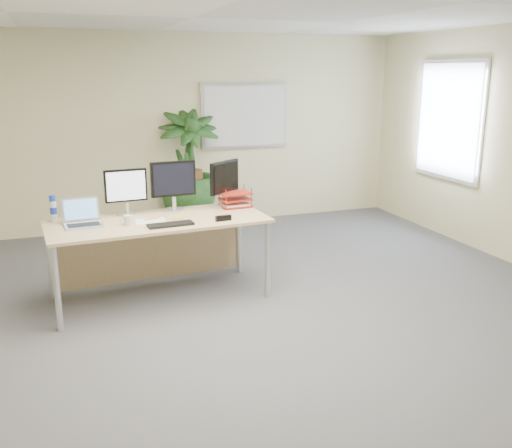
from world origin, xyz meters
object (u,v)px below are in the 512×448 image
object	(u,v)px
monitor_left	(126,189)
laptop	(82,219)
floor_plant	(188,177)
desk	(156,234)
monitor_right	(173,183)

from	to	relation	value
monitor_left	laptop	xyz separation A→B (m)	(-0.44, -0.24, -0.20)
floor_plant	laptop	world-z (taller)	floor_plant
floor_plant	monitor_left	size ratio (longest dim) A/B	3.28
desk	laptop	world-z (taller)	laptop
floor_plant	monitor_right	distance (m)	2.20
laptop	monitor_right	bearing A→B (deg)	16.15
monitor_left	laptop	distance (m)	0.54
floor_plant	laptop	xyz separation A→B (m)	(-1.53, -2.35, 0.11)
desk	laptop	distance (m)	0.72
desk	monitor_right	world-z (taller)	monitor_right
desk	monitor_left	size ratio (longest dim) A/B	4.65
desk	monitor_right	bearing A→B (deg)	39.98
desk	monitor_left	bearing A→B (deg)	145.55
monitor_left	monitor_right	distance (m)	0.48
desk	monitor_right	size ratio (longest dim) A/B	4.20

